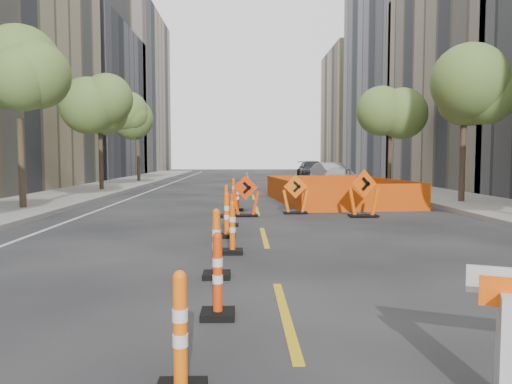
{
  "coord_description": "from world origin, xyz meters",
  "views": [
    {
      "loc": [
        -0.53,
        -8.02,
        1.96
      ],
      "look_at": [
        -0.2,
        4.08,
        1.1
      ],
      "focal_mm": 35.0,
      "sensor_mm": 36.0,
      "label": 1
    }
  ],
  "objects_px": {
    "channelizer_1": "(218,275)",
    "chevron_sign_right": "(364,193)",
    "channelizer_3": "(232,227)",
    "parked_car_mid": "(331,173)",
    "channelizer_2": "(216,243)",
    "channelizer_7": "(238,197)",
    "channelizer_5": "(232,210)",
    "channelizer_8": "(234,192)",
    "chevron_sign_center": "(295,194)",
    "channelizer_4": "(227,215)",
    "chevron_sign_left": "(246,196)",
    "channelizer_0": "(180,334)",
    "parked_car_near": "(338,177)",
    "parked_car_far": "(312,170)",
    "channelizer_6": "(226,201)"
  },
  "relations": [
    {
      "from": "parked_car_near",
      "to": "parked_car_mid",
      "type": "distance_m",
      "value": 4.98
    },
    {
      "from": "channelizer_7",
      "to": "chevron_sign_left",
      "type": "bearing_deg",
      "value": -81.23
    },
    {
      "from": "channelizer_5",
      "to": "channelizer_8",
      "type": "relative_size",
      "value": 0.84
    },
    {
      "from": "chevron_sign_center",
      "to": "parked_car_mid",
      "type": "height_order",
      "value": "parked_car_mid"
    },
    {
      "from": "channelizer_6",
      "to": "channelizer_4",
      "type": "bearing_deg",
      "value": -88.04
    },
    {
      "from": "chevron_sign_right",
      "to": "parked_car_mid",
      "type": "distance_m",
      "value": 19.58
    },
    {
      "from": "chevron_sign_left",
      "to": "chevron_sign_center",
      "type": "distance_m",
      "value": 1.86
    },
    {
      "from": "channelizer_2",
      "to": "channelizer_3",
      "type": "distance_m",
      "value": 2.02
    },
    {
      "from": "channelizer_0",
      "to": "channelizer_3",
      "type": "bearing_deg",
      "value": 87.13
    },
    {
      "from": "channelizer_2",
      "to": "parked_car_near",
      "type": "bearing_deg",
      "value": 74.37
    },
    {
      "from": "chevron_sign_left",
      "to": "parked_car_near",
      "type": "distance_m",
      "value": 15.32
    },
    {
      "from": "chevron_sign_center",
      "to": "channelizer_2",
      "type": "bearing_deg",
      "value": -103.92
    },
    {
      "from": "channelizer_3",
      "to": "channelizer_5",
      "type": "bearing_deg",
      "value": 91.29
    },
    {
      "from": "channelizer_7",
      "to": "channelizer_8",
      "type": "relative_size",
      "value": 0.92
    },
    {
      "from": "channelizer_4",
      "to": "parked_car_near",
      "type": "relative_size",
      "value": 0.27
    },
    {
      "from": "chevron_sign_left",
      "to": "parked_car_near",
      "type": "relative_size",
      "value": 0.33
    },
    {
      "from": "channelizer_8",
      "to": "parked_car_far",
      "type": "relative_size",
      "value": 0.2
    },
    {
      "from": "chevron_sign_right",
      "to": "channelizer_8",
      "type": "bearing_deg",
      "value": 115.96
    },
    {
      "from": "channelizer_1",
      "to": "channelizer_7",
      "type": "bearing_deg",
      "value": 89.37
    },
    {
      "from": "channelizer_4",
      "to": "chevron_sign_center",
      "type": "height_order",
      "value": "chevron_sign_center"
    },
    {
      "from": "chevron_sign_center",
      "to": "chevron_sign_right",
      "type": "distance_m",
      "value": 2.33
    },
    {
      "from": "channelizer_4",
      "to": "channelizer_2",
      "type": "bearing_deg",
      "value": -90.52
    },
    {
      "from": "channelizer_0",
      "to": "channelizer_5",
      "type": "bearing_deg",
      "value": 88.8
    },
    {
      "from": "channelizer_7",
      "to": "chevron_sign_right",
      "type": "height_order",
      "value": "chevron_sign_right"
    },
    {
      "from": "channelizer_0",
      "to": "parked_car_near",
      "type": "xyz_separation_m",
      "value": [
        6.38,
        26.51,
        0.17
      ]
    },
    {
      "from": "channelizer_4",
      "to": "parked_car_far",
      "type": "bearing_deg",
      "value": 78.26
    },
    {
      "from": "channelizer_0",
      "to": "channelizer_8",
      "type": "xyz_separation_m",
      "value": [
        0.14,
        16.07,
        0.02
      ]
    },
    {
      "from": "parked_car_far",
      "to": "chevron_sign_left",
      "type": "bearing_deg",
      "value": -103.45
    },
    {
      "from": "parked_car_near",
      "to": "chevron_sign_left",
      "type": "bearing_deg",
      "value": -87.65
    },
    {
      "from": "channelizer_1",
      "to": "chevron_sign_left",
      "type": "relative_size",
      "value": 0.77
    },
    {
      "from": "channelizer_0",
      "to": "channelizer_5",
      "type": "distance_m",
      "value": 10.05
    },
    {
      "from": "channelizer_0",
      "to": "channelizer_8",
      "type": "relative_size",
      "value": 0.96
    },
    {
      "from": "chevron_sign_left",
      "to": "channelizer_0",
      "type": "bearing_deg",
      "value": -105.8
    },
    {
      "from": "channelizer_2",
      "to": "parked_car_far",
      "type": "xyz_separation_m",
      "value": [
        6.48,
        35.02,
        0.23
      ]
    },
    {
      "from": "channelizer_1",
      "to": "chevron_sign_center",
      "type": "distance_m",
      "value": 11.22
    },
    {
      "from": "channelizer_5",
      "to": "parked_car_near",
      "type": "height_order",
      "value": "parked_car_near"
    },
    {
      "from": "channelizer_1",
      "to": "parked_car_mid",
      "type": "xyz_separation_m",
      "value": [
        6.62,
        29.46,
        0.24
      ]
    },
    {
      "from": "chevron_sign_center",
      "to": "parked_car_far",
      "type": "height_order",
      "value": "parked_car_far"
    },
    {
      "from": "channelizer_7",
      "to": "channelizer_6",
      "type": "bearing_deg",
      "value": -99.96
    },
    {
      "from": "channelizer_2",
      "to": "channelizer_4",
      "type": "bearing_deg",
      "value": 89.48
    },
    {
      "from": "channelizer_8",
      "to": "chevron_sign_center",
      "type": "height_order",
      "value": "chevron_sign_center"
    },
    {
      "from": "channelizer_3",
      "to": "parked_car_mid",
      "type": "relative_size",
      "value": 0.23
    },
    {
      "from": "chevron_sign_center",
      "to": "parked_car_near",
      "type": "distance_m",
      "value": 14.08
    },
    {
      "from": "channelizer_3",
      "to": "chevron_sign_right",
      "type": "bearing_deg",
      "value": 55.51
    },
    {
      "from": "channelizer_1",
      "to": "chevron_sign_right",
      "type": "distance_m",
      "value": 10.89
    },
    {
      "from": "channelizer_7",
      "to": "channelizer_3",
      "type": "bearing_deg",
      "value": -90.25
    },
    {
      "from": "channelizer_6",
      "to": "parked_car_far",
      "type": "bearing_deg",
      "value": 76.3
    },
    {
      "from": "channelizer_0",
      "to": "chevron_sign_right",
      "type": "height_order",
      "value": "chevron_sign_right"
    },
    {
      "from": "channelizer_5",
      "to": "parked_car_mid",
      "type": "bearing_deg",
      "value": 72.84
    },
    {
      "from": "channelizer_3",
      "to": "channelizer_2",
      "type": "bearing_deg",
      "value": -96.17
    }
  ]
}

